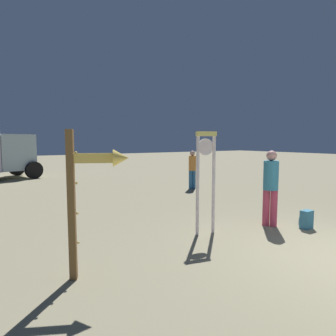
{
  "coord_description": "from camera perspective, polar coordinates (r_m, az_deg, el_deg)",
  "views": [
    {
      "loc": [
        -5.18,
        -2.24,
        2.01
      ],
      "look_at": [
        -0.44,
        5.03,
        1.2
      ],
      "focal_mm": 31.41,
      "sensor_mm": 36.0,
      "label": 1
    }
  ],
  "objects": [
    {
      "name": "standing_clock",
      "position": [
        6.31,
        7.33,
        -0.89
      ],
      "size": [
        0.47,
        0.18,
        2.2
      ],
      "color": "white",
      "rests_on": "ground_plane"
    },
    {
      "name": "person_distant",
      "position": [
        12.26,
        4.75,
        0.08
      ],
      "size": [
        0.31,
        0.31,
        1.6
      ],
      "color": "#2F6898",
      "rests_on": "ground_plane"
    },
    {
      "name": "backpack",
      "position": [
        7.52,
        25.25,
        -9.05
      ],
      "size": [
        0.27,
        0.23,
        0.42
      ],
      "color": "teal",
      "rests_on": "ground_plane"
    },
    {
      "name": "arrow_sign",
      "position": [
        4.33,
        -14.68,
        -2.99
      ],
      "size": [
        0.85,
        0.54,
        2.17
      ],
      "color": "brown",
      "rests_on": "ground_plane"
    },
    {
      "name": "person_near_clock",
      "position": [
        7.28,
        19.3,
        -2.98
      ],
      "size": [
        0.34,
        0.34,
        1.78
      ],
      "color": "#C43D59",
      "rests_on": "ground_plane"
    }
  ]
}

